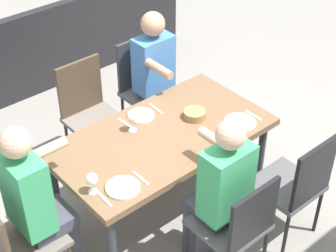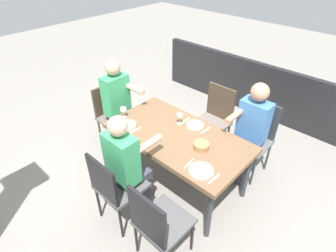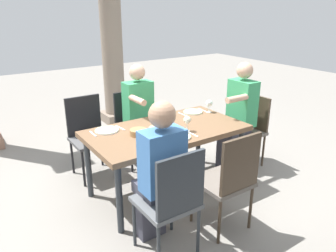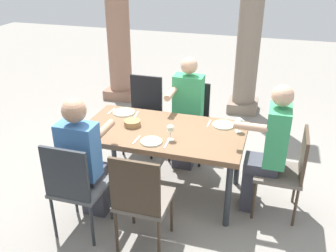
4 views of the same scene
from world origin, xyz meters
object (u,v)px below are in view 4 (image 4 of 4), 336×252
Objects in this scene: chair_west_north at (144,110)px; plate_2 at (223,125)px; plate_1 at (151,141)px; plate_0 at (124,112)px; chair_mid_south at (141,197)px; wine_glass_1 at (170,129)px; diner_guest_third at (268,147)px; dining_table at (163,136)px; stone_column_centre at (251,16)px; chair_head_east at (288,168)px; wine_glass_2 at (239,122)px; bread_basket at (132,123)px; diner_woman_green at (186,110)px; stone_column_near at (117,9)px; chair_west_south at (75,184)px; diner_man_white at (84,159)px; chair_mid_north at (190,115)px.

plate_2 is (1.10, -0.59, 0.21)m from chair_west_north.
plate_1 and plate_2 have the same top height.
chair_mid_south is at bearing -61.57° from plate_0.
plate_1 is at bearing -136.73° from plate_2.
diner_guest_third is at bearing 11.09° from wine_glass_1.
dining_table is 0.54× the size of stone_column_centre.
dining_table is at bearing 126.15° from wine_glass_1.
chair_head_east is 3.63× the size of plate_0.
plate_0 is (-0.62, 1.15, 0.20)m from chair_mid_south.
bread_basket is at bearing -170.37° from wine_glass_2.
dining_table is at bearing -96.47° from diner_woman_green.
diner_woman_green reaches higher than wine_glass_1.
stone_column_near reaches higher than wine_glass_2.
chair_mid_south is 0.31× the size of stone_column_near.
diner_woman_green reaches higher than chair_west_north.
chair_west_south is at bearing -153.90° from chair_head_east.
chair_west_south is at bearing -103.07° from bread_basket.
wine_glass_1 reaches higher than wine_glass_2.
chair_west_south is 3.90× the size of plate_0.
plate_1 is (0.50, -1.15, 0.21)m from chair_west_north.
chair_west_south is at bearing -133.77° from plate_2.
dining_table is 3.03m from stone_column_near.
chair_mid_south is 0.76m from wine_glass_1.
chair_mid_south is 6.24× the size of wine_glass_2.
plate_2 is (-0.00, -2.20, -0.74)m from stone_column_centre.
plate_2 is (1.11, -0.00, 0.00)m from plate_0.
bread_basket is (0.21, -0.28, 0.02)m from plate_0.
chair_west_north is at bearing 90.11° from diner_man_white.
bread_basket is (-1.37, -0.00, 0.06)m from diner_guest_third.
chair_west_south is 0.61m from chair_mid_south.
chair_mid_north is 0.30× the size of stone_column_centre.
chair_mid_south reaches higher than chair_west_north.
plate_0 is (1.00, -2.19, -0.75)m from stone_column_near.
dining_table is 0.88m from chair_mid_north.
chair_west_south is 1.04× the size of chair_mid_north.
dining_table is at bearing 84.66° from plate_1.
stone_column_centre reaches higher than chair_mid_south.
diner_guest_third reaches higher than dining_table.
diner_woman_green is at bearing -105.33° from stone_column_centre.
diner_woman_green is (0.61, 1.54, 0.14)m from chair_west_south.
bread_basket is at bearing -121.08° from diner_woman_green.
stone_column_centre reaches higher than chair_mid_north.
dining_table is 7.06× the size of plate_2.
stone_column_near is at bearing 122.26° from wine_glass_1.
diner_woman_green is 0.63m from plate_2.
chair_west_north is at bearing 121.45° from dining_table.
chair_west_south is 0.31× the size of stone_column_near.
diner_woman_green is 8.07× the size of wine_glass_1.
plate_1 is at bearing 100.15° from chair_mid_south.
diner_guest_third reaches higher than wine_glass_2.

